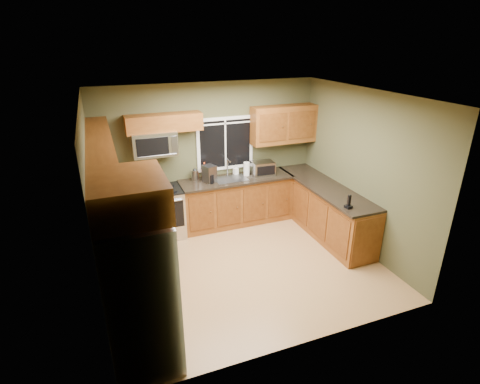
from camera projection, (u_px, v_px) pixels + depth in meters
floor at (245, 265)px, 6.07m from camera, size 4.20×4.20×0.00m
ceiling at (246, 96)px, 5.03m from camera, size 4.20×4.20×0.00m
back_wall at (210, 155)px, 7.10m from camera, size 4.20×0.00×4.20m
front_wall at (308, 248)px, 4.00m from camera, size 4.20×0.00×4.20m
left_wall at (95, 210)px, 4.86m from camera, size 0.00×3.60×3.60m
right_wall at (362, 172)px, 6.25m from camera, size 0.00×3.60×3.60m
window at (225, 144)px, 7.11m from camera, size 1.12×0.03×1.02m
base_cabinets_left at (124, 248)px, 5.71m from camera, size 0.60×2.65×0.90m
countertop_left at (122, 220)px, 5.54m from camera, size 0.65×2.65×0.04m
base_cabinets_back at (236, 201)px, 7.33m from camera, size 2.17×0.60×0.90m
countertop_back at (237, 179)px, 7.13m from camera, size 2.17×0.65×0.04m
base_cabinets_peninsula at (324, 210)px, 6.96m from camera, size 0.60×2.52×0.90m
countertop_peninsula at (325, 187)px, 6.78m from camera, size 0.65×2.50×0.04m
upper_cabinets_left at (102, 161)px, 5.12m from camera, size 0.33×2.65×0.72m
upper_cabinets_back_left at (164, 123)px, 6.40m from camera, size 1.30×0.33×0.30m
upper_cabinets_back_right at (284, 124)px, 7.24m from camera, size 1.30×0.33×0.72m
upper_cabinet_over_fridge at (128, 195)px, 3.60m from camera, size 0.72×0.90×0.38m
refrigerator at (140, 291)px, 4.03m from camera, size 0.74×0.90×1.80m
range at (162, 213)px, 6.81m from camera, size 0.76×0.69×0.94m
microwave at (154, 144)px, 6.44m from camera, size 0.76×0.41×0.42m
sink at (231, 178)px, 7.09m from camera, size 0.60×0.42×0.36m
toaster_oven at (263, 168)px, 7.26m from camera, size 0.44×0.35×0.26m
coffee_maker at (210, 174)px, 6.89m from camera, size 0.25×0.30×0.32m
kettle at (195, 175)px, 6.97m from camera, size 0.16×0.16×0.25m
paper_towel_roll at (247, 169)px, 7.22m from camera, size 0.12×0.12×0.29m
soap_bottle_a at (205, 170)px, 7.07m from camera, size 0.15×0.15×0.31m
soap_bottle_b at (236, 170)px, 7.30m from camera, size 0.11×0.11×0.19m
cordless_phone at (349, 204)px, 5.87m from camera, size 0.11×0.11×0.22m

